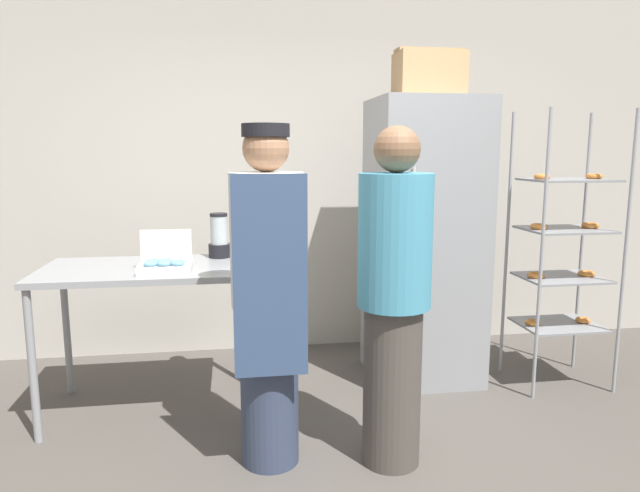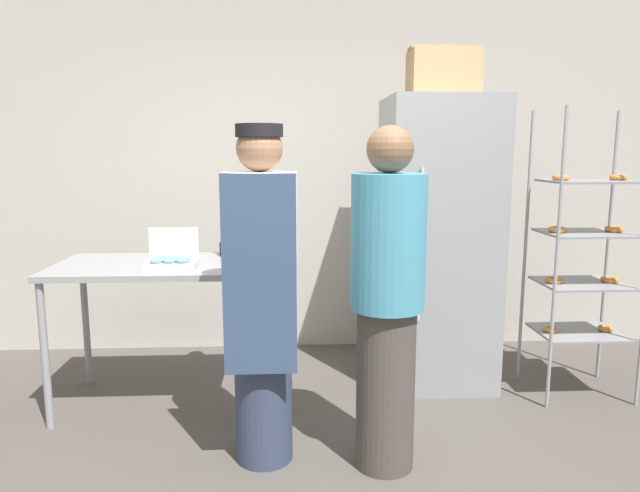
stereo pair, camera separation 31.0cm
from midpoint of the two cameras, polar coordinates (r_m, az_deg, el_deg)
name	(u,v)px [view 2 (the right image)]	position (r m, az deg, el deg)	size (l,w,h in m)	color
back_wall	(321,170)	(4.55, 2.07, 7.57)	(6.40, 0.12, 2.85)	#B7B2A8
refrigerator	(438,244)	(3.93, 13.90, 0.22)	(0.72, 0.70, 1.92)	gray
baking_rack	(584,257)	(4.06, 26.88, -0.99)	(0.59, 0.48, 1.83)	#93969B
prep_counter	(157,278)	(3.59, -13.65, -3.19)	(1.21, 0.73, 0.90)	gray
donut_box	(171,262)	(3.36, -12.15, -1.57)	(0.29, 0.19, 0.23)	silver
blender_pitcher	(230,236)	(3.73, -6.67, 0.95)	(0.14, 0.14, 0.29)	black
cardboard_storage_box	(443,73)	(3.92, 14.56, 16.43)	(0.45, 0.27, 0.31)	tan
person_baker	(262,292)	(2.82, -2.72, -4.66)	(0.36, 0.38, 1.70)	#333D56
person_customer	(387,299)	(2.80, 9.90, -5.32)	(0.36, 0.36, 1.69)	#47423D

